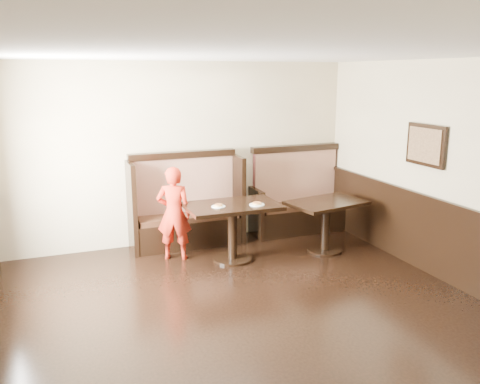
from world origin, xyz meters
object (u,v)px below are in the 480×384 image
booth_neighbor (298,203)px  child (174,213)px  table_main (232,217)px  table_neighbor (326,214)px  booth_main (186,212)px

booth_neighbor → child: bearing=-166.1°
child → table_main: bearing=177.9°
booth_neighbor → table_neighbor: (-0.09, -1.07, 0.10)m
booth_main → table_neighbor: (1.86, -1.07, 0.05)m
table_main → table_neighbor: table_main is taller
booth_neighbor → table_main: 1.79m
table_main → table_neighbor: bearing=-5.5°
table_main → booth_neighbor: bearing=31.6°
booth_main → child: (-0.33, -0.57, 0.15)m
table_main → table_neighbor: 1.44m
booth_neighbor → table_main: booth_neighbor is taller
table_main → child: bearing=155.0°
child → booth_neighbor: bearing=-142.7°
booth_neighbor → table_neighbor: 1.08m
table_neighbor → child: bearing=155.8°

